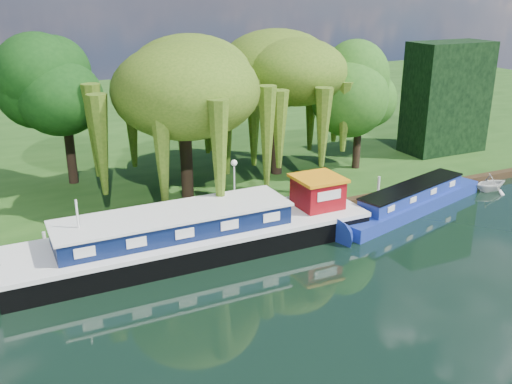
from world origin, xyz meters
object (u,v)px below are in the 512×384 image
narrowboat (411,201)px  white_cruiser (490,191)px  red_dinghy (40,280)px  dutch_barge (198,234)px

narrowboat → white_cruiser: narrowboat is taller
white_cruiser → red_dinghy: bearing=93.2°
dutch_barge → white_cruiser: size_ratio=7.51×
dutch_barge → white_cruiser: 19.62m
narrowboat → red_dinghy: bearing=162.3°
dutch_barge → red_dinghy: dutch_barge is taller
dutch_barge → white_cruiser: dutch_barge is taller
red_dinghy → dutch_barge: bearing=-100.5°
narrowboat → white_cruiser: bearing=-11.3°
dutch_barge → narrowboat: bearing=-1.4°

